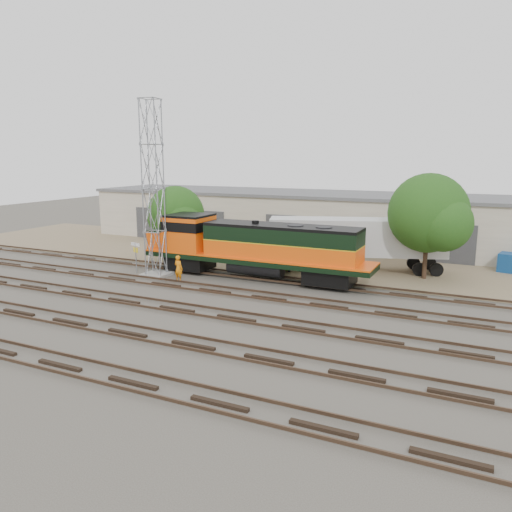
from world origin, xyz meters
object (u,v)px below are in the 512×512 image
at_px(locomotive, 252,246).
at_px(worker, 178,268).
at_px(signal_tower, 153,192).
at_px(semi_trailer, 361,239).

distance_m(locomotive, worker, 5.62).
relative_size(signal_tower, semi_trailer, 0.95).
bearing_deg(worker, locomotive, -137.62).
distance_m(locomotive, signal_tower, 8.37).
distance_m(locomotive, semi_trailer, 8.94).
relative_size(signal_tower, worker, 6.72).
bearing_deg(locomotive, semi_trailer, 41.18).
xyz_separation_m(signal_tower, semi_trailer, (13.74, 8.20, -3.76)).
bearing_deg(signal_tower, semi_trailer, 30.83).
height_order(locomotive, worker, locomotive).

